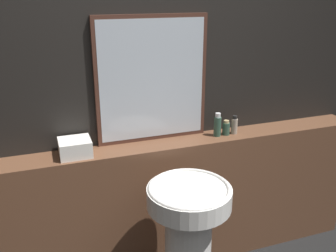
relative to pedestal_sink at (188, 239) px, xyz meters
name	(u,v)px	position (x,y,z in m)	size (l,w,h in m)	color
wall_back	(158,96)	(0.02, 0.62, 0.71)	(8.00, 0.06, 2.50)	black
vanity_counter	(165,206)	(0.02, 0.47, -0.06)	(2.99, 0.23, 0.97)	brown
pedestal_sink	(188,239)	(0.00, 0.00, 0.00)	(0.48, 0.48, 0.89)	silver
mirror	(152,80)	(-0.03, 0.57, 0.84)	(0.75, 0.03, 0.82)	#47281E
towel_stack	(75,148)	(-0.56, 0.47, 0.48)	(0.19, 0.18, 0.10)	silver
shampoo_bottle	(217,125)	(0.40, 0.47, 0.50)	(0.05, 0.05, 0.17)	#2D4C3D
conditioner_bottle	(226,128)	(0.47, 0.47, 0.47)	(0.05, 0.05, 0.11)	#2D4C3D
lotion_bottle	(234,125)	(0.54, 0.47, 0.49)	(0.04, 0.04, 0.13)	gray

